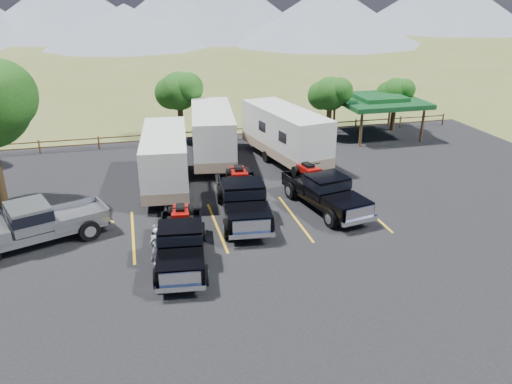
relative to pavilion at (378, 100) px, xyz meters
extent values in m
plane|color=#555D27|center=(-13.00, -17.00, -2.79)|extent=(320.00, 320.00, 0.00)
cube|color=black|center=(-13.00, -14.00, -2.77)|extent=(44.00, 34.00, 0.04)
cube|color=gold|center=(-19.00, -13.00, -2.74)|extent=(0.12, 5.50, 0.01)
cube|color=gold|center=(-15.00, -13.00, -2.74)|extent=(0.12, 5.50, 0.01)
cube|color=gold|center=(-11.00, -13.00, -2.74)|extent=(0.12, 5.50, 0.01)
cube|color=gold|center=(-7.00, -13.00, -2.74)|extent=(0.12, 5.50, 0.01)
cylinder|color=#312013|center=(-4.00, 0.00, -1.39)|extent=(0.39, 0.39, 2.80)
sphere|color=#164912|center=(-4.00, 0.00, 0.71)|extent=(2.52, 2.52, 2.52)
sphere|color=#164912|center=(-3.46, -0.45, 0.98)|extent=(1.98, 1.98, 1.98)
sphere|color=#164912|center=(-4.50, 0.40, 0.53)|extent=(2.16, 2.16, 2.16)
cylinder|color=#312013|center=(2.00, 1.00, -1.53)|extent=(0.38, 0.38, 2.52)
sphere|color=#164912|center=(2.00, 1.00, 0.36)|extent=(2.24, 2.24, 2.24)
sphere|color=#164912|center=(2.48, 0.60, 0.60)|extent=(1.76, 1.76, 1.76)
sphere|color=#164912|center=(1.55, 1.35, 0.20)|extent=(1.92, 1.92, 1.92)
cylinder|color=#312013|center=(-15.00, 2.00, -1.25)|extent=(0.41, 0.41, 3.08)
sphere|color=#164912|center=(-15.00, 2.00, 1.06)|extent=(2.80, 2.80, 2.80)
sphere|color=#164912|center=(-14.40, 1.50, 1.36)|extent=(2.20, 2.20, 2.20)
sphere|color=#164912|center=(-15.56, 2.44, 0.86)|extent=(2.40, 2.40, 2.40)
cylinder|color=#503B22|center=(-25.00, 1.50, -2.29)|extent=(0.12, 0.12, 1.00)
cylinder|color=#503B22|center=(-21.00, 1.50, -2.29)|extent=(0.12, 0.12, 1.00)
cylinder|color=#503B22|center=(-17.00, 1.50, -2.29)|extent=(0.12, 0.12, 1.00)
cylinder|color=#503B22|center=(-13.00, 1.50, -2.29)|extent=(0.12, 0.12, 1.00)
cylinder|color=#503B22|center=(-9.00, 1.50, -2.29)|extent=(0.12, 0.12, 1.00)
cylinder|color=#503B22|center=(-5.00, 1.50, -2.29)|extent=(0.12, 0.12, 1.00)
cylinder|color=#503B22|center=(-1.00, 1.50, -2.29)|extent=(0.12, 0.12, 1.00)
cylinder|color=#503B22|center=(3.00, 1.50, -2.29)|extent=(0.12, 0.12, 1.00)
cylinder|color=#503B22|center=(7.00, 1.50, -2.29)|extent=(0.12, 0.12, 1.00)
cube|color=#503B22|center=(-11.00, 1.50, -2.34)|extent=(36.00, 0.06, 0.08)
cube|color=#503B22|center=(-11.00, 1.50, -1.94)|extent=(36.00, 0.06, 0.08)
cylinder|color=#503B22|center=(-2.50, -2.50, -1.49)|extent=(0.20, 0.20, 2.60)
cylinder|color=#503B22|center=(-2.50, 2.50, -1.49)|extent=(0.20, 0.20, 2.60)
cylinder|color=#503B22|center=(2.50, -2.50, -1.49)|extent=(0.20, 0.20, 2.60)
cylinder|color=#503B22|center=(2.50, 2.50, -1.49)|extent=(0.20, 0.20, 2.60)
cube|color=#164E24|center=(0.00, 0.00, -0.04)|extent=(6.20, 6.20, 0.35)
cube|color=#164E24|center=(0.00, 0.00, 0.26)|extent=(3.50, 3.50, 0.35)
cone|color=slate|center=(-31.00, 95.00, 4.21)|extent=(44.00, 44.00, 14.00)
cone|color=slate|center=(35.00, 97.00, 3.21)|extent=(40.00, 40.00, 12.00)
cone|color=slate|center=(67.00, 93.00, 4.71)|extent=(50.00, 50.00, 15.00)
cone|color=slate|center=(-18.00, 70.00, 1.21)|extent=(32.00, 32.00, 8.00)
cone|color=slate|center=(22.00, 67.00, 1.71)|extent=(40.00, 40.00, 9.00)
cube|color=black|center=(-17.04, -15.99, -2.14)|extent=(2.40, 5.63, 0.34)
cube|color=black|center=(-17.26, -17.81, -1.79)|extent=(2.03, 1.93, 0.48)
cube|color=black|center=(-17.05, -16.10, -1.45)|extent=(1.97, 1.70, 0.96)
cube|color=black|center=(-17.05, -16.10, -1.31)|extent=(2.01, 1.76, 0.43)
cube|color=black|center=(-16.83, -14.28, -1.88)|extent=(2.10, 2.50, 0.53)
cube|color=silver|center=(-17.37, -18.78, -1.84)|extent=(1.53, 0.26, 0.53)
cube|color=silver|center=(-17.38, -18.84, -2.20)|extent=(1.88, 0.40, 0.21)
cube|color=silver|center=(-16.69, -13.13, -2.20)|extent=(1.88, 0.38, 0.21)
cylinder|color=black|center=(-18.16, -17.76, -2.32)|extent=(0.39, 0.89, 0.86)
cylinder|color=black|center=(-16.37, -17.98, -2.32)|extent=(0.39, 0.89, 0.86)
cylinder|color=black|center=(-17.70, -14.00, -2.32)|extent=(0.39, 0.89, 0.86)
cylinder|color=black|center=(-15.92, -14.21, -2.32)|extent=(0.39, 0.89, 0.86)
cube|color=maroon|center=(-16.83, -14.28, -1.23)|extent=(0.81, 1.32, 0.34)
cube|color=black|center=(-16.83, -14.28, -1.00)|extent=(0.47, 0.76, 0.17)
cube|color=maroon|center=(-16.89, -14.80, -1.14)|extent=(0.80, 0.42, 0.21)
cylinder|color=black|center=(-16.88, -14.70, -0.80)|extent=(0.86, 0.16, 0.06)
cylinder|color=black|center=(-17.32, -14.75, -1.43)|extent=(0.31, 0.56, 0.54)
cylinder|color=black|center=(-16.47, -14.85, -1.43)|extent=(0.31, 0.56, 0.54)
cylinder|color=black|center=(-17.19, -13.70, -1.43)|extent=(0.31, 0.56, 0.54)
cylinder|color=black|center=(-16.34, -13.80, -1.43)|extent=(0.31, 0.56, 0.54)
cube|color=black|center=(-13.52, -12.30, -2.08)|extent=(2.57, 6.22, 0.38)
cube|color=black|center=(-13.73, -14.33, -1.69)|extent=(2.23, 2.11, 0.53)
cube|color=black|center=(-13.53, -12.43, -1.31)|extent=(2.16, 1.86, 1.06)
cube|color=black|center=(-13.53, -12.43, -1.15)|extent=(2.21, 1.92, 0.48)
cube|color=black|center=(-13.32, -10.40, -1.79)|extent=(2.29, 2.75, 0.58)
cube|color=silver|center=(-13.84, -15.41, -1.74)|extent=(1.70, 0.26, 0.58)
cube|color=silver|center=(-13.85, -15.47, -2.14)|extent=(2.09, 0.41, 0.23)
cube|color=silver|center=(-13.19, -9.13, -2.14)|extent=(2.09, 0.39, 0.23)
cylinder|color=black|center=(-14.73, -14.29, -2.27)|extent=(0.42, 0.98, 0.96)
cylinder|color=black|center=(-12.75, -14.50, -2.27)|extent=(0.42, 0.98, 0.96)
cylinder|color=black|center=(-14.29, -10.11, -2.27)|extent=(0.42, 0.98, 0.96)
cylinder|color=black|center=(-12.31, -10.32, -2.27)|extent=(0.42, 0.98, 0.96)
cube|color=maroon|center=(-13.32, -10.40, -1.07)|extent=(0.88, 1.45, 0.37)
cube|color=black|center=(-13.32, -10.40, -0.80)|extent=(0.51, 0.84, 0.19)
cube|color=maroon|center=(-13.38, -10.98, -0.96)|extent=(0.88, 0.46, 0.23)
cylinder|color=black|center=(-13.37, -10.88, -0.59)|extent=(0.96, 0.16, 0.06)
cylinder|color=black|center=(-13.86, -10.93, -1.28)|extent=(0.34, 0.62, 0.59)
cylinder|color=black|center=(-12.91, -11.03, -1.28)|extent=(0.34, 0.62, 0.59)
cylinder|color=black|center=(-13.74, -9.77, -1.28)|extent=(0.34, 0.62, 0.59)
cylinder|color=black|center=(-12.79, -9.87, -1.28)|extent=(0.34, 0.62, 0.59)
cube|color=black|center=(-9.11, -12.28, -2.11)|extent=(2.94, 5.99, 0.36)
cube|color=black|center=(-8.73, -14.18, -1.74)|extent=(2.25, 2.15, 0.50)
cube|color=black|center=(-9.08, -12.40, -1.39)|extent=(2.16, 1.91, 1.01)
cube|color=black|center=(-9.08, -12.40, -1.24)|extent=(2.21, 1.98, 0.45)
cube|color=black|center=(-9.46, -10.51, -1.84)|extent=(2.37, 2.75, 0.55)
cube|color=silver|center=(-8.53, -15.19, -1.79)|extent=(1.60, 0.39, 0.55)
cube|color=silver|center=(-8.52, -15.25, -2.17)|extent=(1.97, 0.56, 0.22)
cube|color=silver|center=(-9.70, -9.32, -2.17)|extent=(1.97, 0.54, 0.22)
cylinder|color=black|center=(-9.65, -14.42, -2.29)|extent=(0.47, 0.95, 0.91)
cylinder|color=black|center=(-7.79, -14.05, -2.29)|extent=(0.47, 0.95, 0.91)
cylinder|color=black|center=(-10.43, -10.51, -2.29)|extent=(0.47, 0.95, 0.91)
cylinder|color=black|center=(-8.57, -10.14, -2.29)|extent=(0.47, 0.95, 0.91)
cube|color=maroon|center=(-9.46, -10.51, -1.16)|extent=(0.95, 1.42, 0.35)
cube|color=black|center=(-9.46, -10.51, -0.91)|extent=(0.54, 0.82, 0.18)
cube|color=maroon|center=(-9.35, -11.05, -1.06)|extent=(0.86, 0.50, 0.22)
cylinder|color=black|center=(-9.37, -10.95, -0.70)|extent=(0.90, 0.24, 0.06)
cylinder|color=black|center=(-9.80, -11.14, -1.36)|extent=(0.37, 0.60, 0.56)
cylinder|color=black|center=(-8.91, -10.96, -1.36)|extent=(0.37, 0.60, 0.56)
cylinder|color=black|center=(-10.02, -10.05, -1.36)|extent=(0.37, 0.60, 0.56)
cylinder|color=black|center=(-9.13, -9.87, -1.36)|extent=(0.37, 0.60, 0.56)
cube|color=silver|center=(-16.91, -7.29, -0.83)|extent=(3.16, 7.77, 2.72)
cube|color=gray|center=(-16.91, -7.29, -1.89)|extent=(3.19, 7.81, 0.61)
cube|color=black|center=(-18.31, -9.06, -0.56)|extent=(0.11, 0.91, 0.61)
cube|color=black|center=(-15.88, -9.30, -0.56)|extent=(0.11, 0.91, 0.61)
cylinder|color=black|center=(-18.01, -6.88, -2.39)|extent=(0.32, 0.73, 0.71)
cylinder|color=black|center=(-15.74, -7.11, -2.39)|extent=(0.32, 0.73, 0.71)
cube|color=black|center=(-17.37, -11.96, -2.24)|extent=(0.30, 1.82, 0.10)
cube|color=silver|center=(-13.48, -3.15, -0.71)|extent=(3.55, 8.29, 2.89)
cube|color=gray|center=(-13.48, -3.15, -1.84)|extent=(3.58, 8.33, 0.64)
cube|color=black|center=(-15.02, -4.98, -0.42)|extent=(0.14, 0.96, 0.64)
cube|color=black|center=(-12.44, -5.30, -0.42)|extent=(0.14, 0.96, 0.64)
cylinder|color=black|center=(-14.64, -2.68, -2.37)|extent=(0.36, 0.78, 0.75)
cylinder|color=black|center=(-12.24, -2.98, -2.37)|extent=(0.36, 0.78, 0.75)
cube|color=black|center=(-14.10, -8.09, -2.21)|extent=(0.37, 1.93, 0.11)
cube|color=silver|center=(-8.84, -4.30, -0.71)|extent=(4.10, 8.40, 2.90)
cube|color=gray|center=(-8.84, -4.30, -1.84)|extent=(4.13, 8.44, 0.64)
cube|color=black|center=(-9.72, -6.52, -0.42)|extent=(0.21, 0.95, 0.64)
cube|color=black|center=(-7.17, -6.01, -0.42)|extent=(0.21, 0.95, 0.64)
cylinder|color=black|center=(-10.09, -4.22, -2.37)|extent=(0.41, 0.79, 0.75)
cylinder|color=black|center=(-7.71, -3.74, -2.37)|extent=(0.41, 0.79, 0.75)
cube|color=black|center=(-7.86, -9.19, -2.21)|extent=(0.50, 1.92, 0.11)
cube|color=gray|center=(-23.25, -12.73, -2.08)|extent=(6.38, 4.00, 0.38)
cube|color=gray|center=(-23.37, -12.78, -1.31)|extent=(2.27, 2.47, 1.07)
cube|color=black|center=(-23.37, -12.78, -1.15)|extent=(2.34, 2.53, 0.48)
cube|color=gray|center=(-21.45, -12.04, -1.78)|extent=(3.12, 2.83, 0.59)
cube|color=silver|center=(-20.26, -11.59, -2.14)|extent=(0.90, 2.01, 0.23)
cylinder|color=black|center=(-21.63, -11.04, -2.27)|extent=(1.01, 0.64, 0.96)
cylinder|color=black|center=(-20.92, -12.91, -2.27)|extent=(1.01, 0.64, 0.96)
imported|color=white|center=(-18.02, -15.89, -1.91)|extent=(0.73, 0.63, 1.68)
imported|color=slate|center=(-17.95, -15.46, -1.94)|extent=(0.94, 0.84, 1.62)
camera|label=1|loc=(-18.54, -34.67, 8.07)|focal=35.00mm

